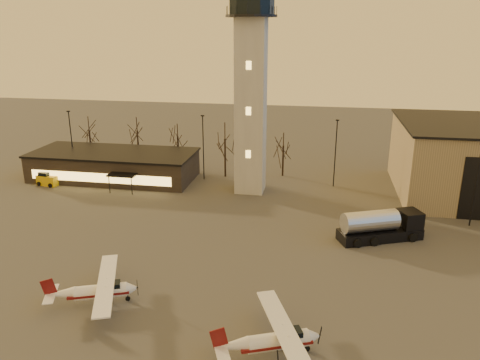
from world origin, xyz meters
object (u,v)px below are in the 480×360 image
object	(u,v)px
fuel_truck	(380,228)
service_cart	(48,180)
control_tower	(251,77)
cessna_front	(280,343)
cessna_rear	(103,293)
terminal	(114,165)

from	to	relation	value
fuel_truck	service_cart	world-z (taller)	fuel_truck
control_tower	service_cart	xyz separation A→B (m)	(-30.47, -2.99, -15.54)
service_cart	control_tower	bearing A→B (deg)	16.18
control_tower	service_cart	distance (m)	34.34
cessna_front	fuel_truck	bearing A→B (deg)	44.78
control_tower	cessna_rear	world-z (taller)	control_tower
terminal	fuel_truck	size ratio (longest dim) A/B	2.62
cessna_front	cessna_rear	bearing A→B (deg)	143.19
cessna_front	fuel_truck	distance (m)	23.40
fuel_truck	terminal	bearing A→B (deg)	134.71
service_cart	fuel_truck	bearing A→B (deg)	-2.41
control_tower	terminal	size ratio (longest dim) A/B	1.28
cessna_front	fuel_truck	size ratio (longest dim) A/B	1.08
control_tower	service_cart	bearing A→B (deg)	-174.40
cessna_front	service_cart	distance (m)	50.24
service_cart	cessna_front	bearing A→B (deg)	-29.72
cessna_rear	fuel_truck	xyz separation A→B (m)	(24.68, 17.56, 0.40)
control_tower	fuel_truck	xyz separation A→B (m)	(16.91, -13.92, -14.95)
cessna_rear	service_cart	xyz separation A→B (m)	(-22.71, 28.50, -0.20)
control_tower	cessna_front	distance (m)	39.44
cessna_front	service_cart	size ratio (longest dim) A/B	3.00
fuel_truck	cessna_front	bearing A→B (deg)	-135.86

